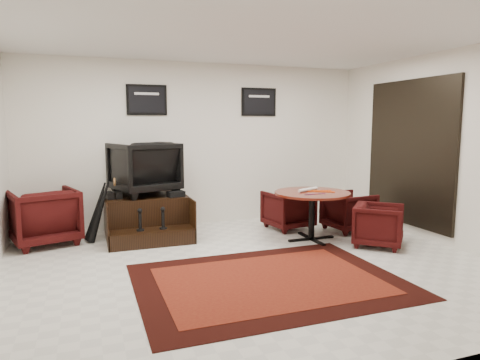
{
  "coord_description": "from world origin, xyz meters",
  "views": [
    {
      "loc": [
        -1.89,
        -4.78,
        1.76
      ],
      "look_at": [
        0.17,
        0.9,
        0.96
      ],
      "focal_mm": 32.0,
      "sensor_mm": 36.0,
      "label": 1
    }
  ],
  "objects_px": {
    "shine_podium": "(147,218)",
    "shine_chair": "(144,165)",
    "table_chair_back": "(288,208)",
    "table_chair_corner": "(379,223)",
    "table_chair_window": "(349,209)",
    "armchair_side": "(44,214)",
    "meeting_table": "(312,198)"
  },
  "relations": [
    {
      "from": "shine_podium",
      "to": "shine_chair",
      "type": "height_order",
      "value": "shine_chair"
    },
    {
      "from": "shine_chair",
      "to": "table_chair_back",
      "type": "distance_m",
      "value": 2.47
    },
    {
      "from": "shine_podium",
      "to": "table_chair_corner",
      "type": "xyz_separation_m",
      "value": [
        3.08,
        -1.71,
        0.04
      ]
    },
    {
      "from": "table_chair_window",
      "to": "armchair_side",
      "type": "bearing_deg",
      "value": 74.17
    },
    {
      "from": "meeting_table",
      "to": "table_chair_back",
      "type": "xyz_separation_m",
      "value": [
        -0.02,
        0.77,
        -0.29
      ]
    },
    {
      "from": "shine_podium",
      "to": "table_chair_corner",
      "type": "distance_m",
      "value": 3.52
    },
    {
      "from": "table_chair_back",
      "to": "shine_chair",
      "type": "bearing_deg",
      "value": -20.44
    },
    {
      "from": "shine_podium",
      "to": "table_chair_window",
      "type": "distance_m",
      "value": 3.3
    },
    {
      "from": "table_chair_corner",
      "to": "table_chair_window",
      "type": "bearing_deg",
      "value": 34.68
    },
    {
      "from": "table_chair_back",
      "to": "table_chair_window",
      "type": "height_order",
      "value": "table_chair_back"
    },
    {
      "from": "table_chair_back",
      "to": "shine_podium",
      "type": "bearing_deg",
      "value": -17.18
    },
    {
      "from": "shine_chair",
      "to": "meeting_table",
      "type": "relative_size",
      "value": 0.83
    },
    {
      "from": "table_chair_back",
      "to": "table_chair_corner",
      "type": "xyz_separation_m",
      "value": [
        0.76,
        -1.4,
        -0.02
      ]
    },
    {
      "from": "shine_chair",
      "to": "armchair_side",
      "type": "height_order",
      "value": "shine_chair"
    },
    {
      "from": "armchair_side",
      "to": "meeting_table",
      "type": "distance_m",
      "value": 3.97
    },
    {
      "from": "shine_chair",
      "to": "table_chair_window",
      "type": "bearing_deg",
      "value": 146.3
    },
    {
      "from": "shine_podium",
      "to": "armchair_side",
      "type": "height_order",
      "value": "armchair_side"
    },
    {
      "from": "shine_chair",
      "to": "table_chair_back",
      "type": "relative_size",
      "value": 1.31
    },
    {
      "from": "shine_chair",
      "to": "armchair_side",
      "type": "xyz_separation_m",
      "value": [
        -1.47,
        -0.09,
        -0.65
      ]
    },
    {
      "from": "armchair_side",
      "to": "table_chair_corner",
      "type": "relative_size",
      "value": 1.34
    },
    {
      "from": "shine_podium",
      "to": "table_chair_back",
      "type": "height_order",
      "value": "table_chair_back"
    },
    {
      "from": "shine_podium",
      "to": "shine_chair",
      "type": "xyz_separation_m",
      "value": [
        0.0,
        0.14,
        0.81
      ]
    },
    {
      "from": "armchair_side",
      "to": "table_chair_window",
      "type": "relative_size",
      "value": 1.28
    },
    {
      "from": "meeting_table",
      "to": "table_chair_back",
      "type": "bearing_deg",
      "value": 91.17
    },
    {
      "from": "shine_podium",
      "to": "table_chair_back",
      "type": "distance_m",
      "value": 2.33
    },
    {
      "from": "armchair_side",
      "to": "table_chair_back",
      "type": "bearing_deg",
      "value": 157.34
    },
    {
      "from": "meeting_table",
      "to": "table_chair_window",
      "type": "distance_m",
      "value": 0.98
    },
    {
      "from": "table_chair_corner",
      "to": "shine_podium",
      "type": "bearing_deg",
      "value": 103.45
    },
    {
      "from": "shine_chair",
      "to": "meeting_table",
      "type": "height_order",
      "value": "shine_chair"
    },
    {
      "from": "armchair_side",
      "to": "meeting_table",
      "type": "bearing_deg",
      "value": 146.15
    },
    {
      "from": "shine_chair",
      "to": "armchair_side",
      "type": "distance_m",
      "value": 1.61
    },
    {
      "from": "shine_chair",
      "to": "shine_podium",
      "type": "bearing_deg",
      "value": 72.1
    }
  ]
}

